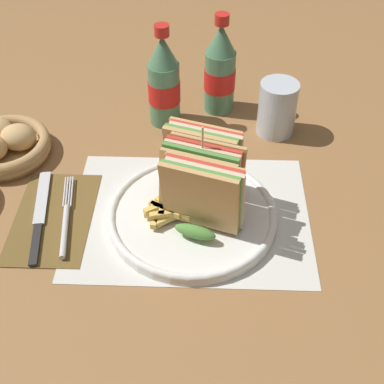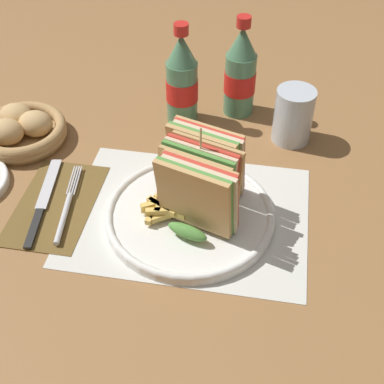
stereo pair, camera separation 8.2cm
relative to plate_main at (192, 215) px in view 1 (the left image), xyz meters
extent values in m
plane|color=olive|center=(0.02, -0.01, -0.01)|extent=(4.00, 4.00, 0.00)
cube|color=silver|center=(0.00, 0.01, -0.01)|extent=(0.37, 0.28, 0.00)
cylinder|color=white|center=(0.00, 0.00, 0.00)|extent=(0.26, 0.26, 0.01)
torus|color=white|center=(0.00, 0.00, 0.00)|extent=(0.26, 0.26, 0.01)
cube|color=tan|center=(0.01, -0.04, 0.07)|extent=(0.12, 0.06, 0.11)
cube|color=#518E3D|center=(0.01, -0.03, 0.07)|extent=(0.12, 0.06, 0.11)
cube|color=beige|center=(0.02, -0.02, 0.07)|extent=(0.12, 0.06, 0.11)
cube|color=red|center=(0.02, -0.02, 0.07)|extent=(0.12, 0.06, 0.11)
cube|color=tan|center=(0.02, -0.01, 0.06)|extent=(0.12, 0.06, 0.11)
ellipsoid|color=#518E3D|center=(0.01, -0.05, 0.02)|extent=(0.07, 0.04, 0.02)
cube|color=tan|center=(0.01, -0.01, 0.06)|extent=(0.12, 0.06, 0.11)
cube|color=#518E3D|center=(0.01, 0.00, 0.07)|extent=(0.12, 0.06, 0.11)
cube|color=beige|center=(0.01, 0.00, 0.07)|extent=(0.12, 0.06, 0.11)
cube|color=red|center=(0.01, 0.01, 0.07)|extent=(0.12, 0.06, 0.11)
cube|color=tan|center=(0.02, 0.02, 0.07)|extent=(0.12, 0.06, 0.11)
ellipsoid|color=#518E3D|center=(0.01, -0.01, 0.02)|extent=(0.07, 0.04, 0.02)
cube|color=tan|center=(0.01, 0.05, 0.07)|extent=(0.12, 0.06, 0.11)
cube|color=#518E3D|center=(0.01, 0.05, 0.07)|extent=(0.12, 0.06, 0.11)
cube|color=beige|center=(0.02, 0.06, 0.07)|extent=(0.12, 0.06, 0.11)
cube|color=red|center=(0.02, 0.07, 0.07)|extent=(0.12, 0.06, 0.11)
cube|color=tan|center=(0.02, 0.08, 0.06)|extent=(0.12, 0.06, 0.11)
ellipsoid|color=#518E3D|center=(0.01, 0.03, 0.02)|extent=(0.07, 0.04, 0.02)
cylinder|color=tan|center=(0.01, 0.01, 0.08)|extent=(0.00, 0.00, 0.15)
cube|color=#E0B756|center=(-0.03, -0.02, 0.01)|extent=(0.04, 0.03, 0.01)
cube|color=#E0B756|center=(-0.05, -0.01, 0.01)|extent=(0.02, 0.06, 0.01)
cube|color=#E0B756|center=(-0.04, -0.02, 0.01)|extent=(0.06, 0.01, 0.01)
cube|color=#E0B756|center=(-0.04, -0.01, 0.02)|extent=(0.04, 0.04, 0.01)
cube|color=#E0B756|center=(-0.05, -0.01, 0.02)|extent=(0.04, 0.03, 0.01)
cube|color=#E0B756|center=(-0.03, -0.02, 0.02)|extent=(0.07, 0.02, 0.01)
cube|color=#E0B756|center=(-0.04, -0.01, 0.02)|extent=(0.05, 0.03, 0.01)
cube|color=#E0B756|center=(-0.04, 0.00, 0.02)|extent=(0.01, 0.05, 0.01)
cube|color=#E0B756|center=(-0.01, 0.00, 0.02)|extent=(0.06, 0.06, 0.01)
cube|color=#E0B756|center=(-0.03, -0.01, 0.02)|extent=(0.07, 0.04, 0.01)
ellipsoid|color=maroon|center=(-0.03, 0.02, 0.02)|extent=(0.03, 0.03, 0.01)
cube|color=brown|center=(-0.22, 0.00, -0.01)|extent=(0.12, 0.20, 0.00)
cylinder|color=silver|center=(-0.19, -0.04, 0.00)|extent=(0.02, 0.11, 0.01)
cylinder|color=silver|center=(-0.21, 0.05, 0.00)|extent=(0.01, 0.07, 0.00)
cylinder|color=silver|center=(-0.21, 0.05, 0.00)|extent=(0.01, 0.07, 0.00)
cylinder|color=silver|center=(-0.20, 0.05, 0.00)|extent=(0.01, 0.07, 0.00)
cylinder|color=silver|center=(-0.20, 0.05, 0.00)|extent=(0.01, 0.07, 0.00)
cube|color=black|center=(-0.23, -0.06, 0.00)|extent=(0.02, 0.08, 0.00)
cube|color=silver|center=(-0.24, 0.04, 0.00)|extent=(0.04, 0.12, 0.00)
cylinder|color=#4C7F5B|center=(-0.06, 0.26, 0.05)|extent=(0.06, 0.06, 0.12)
cylinder|color=red|center=(-0.06, 0.26, 0.06)|extent=(0.06, 0.06, 0.04)
cone|color=#4C7F5B|center=(-0.06, 0.26, 0.14)|extent=(0.06, 0.06, 0.05)
cylinder|color=red|center=(-0.06, 0.26, 0.18)|extent=(0.03, 0.03, 0.02)
cylinder|color=#4C7F5B|center=(0.04, 0.31, 0.05)|extent=(0.06, 0.06, 0.12)
cylinder|color=red|center=(0.04, 0.31, 0.06)|extent=(0.06, 0.06, 0.04)
cone|color=#4C7F5B|center=(0.04, 0.31, 0.14)|extent=(0.06, 0.06, 0.05)
cylinder|color=red|center=(0.04, 0.31, 0.18)|extent=(0.03, 0.03, 0.02)
cylinder|color=silver|center=(0.15, 0.24, 0.04)|extent=(0.07, 0.07, 0.10)
cylinder|color=black|center=(0.15, 0.24, 0.02)|extent=(0.06, 0.06, 0.06)
cylinder|color=#AD8451|center=(-0.34, 0.15, 0.00)|extent=(0.15, 0.15, 0.01)
torus|color=#AD8451|center=(-0.34, 0.15, 0.00)|extent=(0.16, 0.16, 0.02)
torus|color=#AD8451|center=(-0.34, 0.15, 0.02)|extent=(0.16, 0.16, 0.02)
ellipsoid|color=tan|center=(-0.31, 0.16, 0.02)|extent=(0.06, 0.05, 0.05)
camera|label=1|loc=(0.02, -0.58, 0.59)|focal=50.00mm
camera|label=2|loc=(0.10, -0.57, 0.59)|focal=50.00mm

